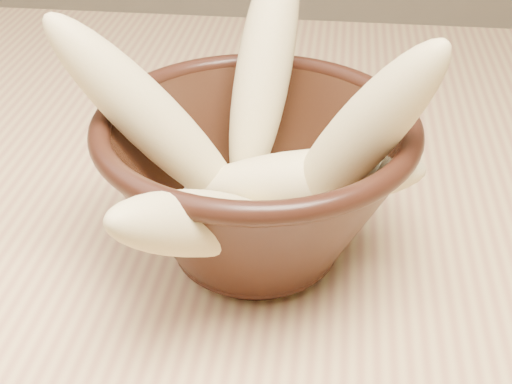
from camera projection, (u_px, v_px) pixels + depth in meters
table at (326, 246)px, 0.68m from camera, size 1.20×0.80×0.75m
bowl at (256, 180)px, 0.50m from camera, size 0.22×0.22×0.12m
milk_puddle at (256, 214)px, 0.52m from camera, size 0.13×0.13×0.02m
banana_upright at (264, 68)px, 0.53m from camera, size 0.07×0.14×0.18m
banana_left at (151, 119)px, 0.48m from camera, size 0.15×0.06×0.17m
banana_right at (359, 137)px, 0.45m from camera, size 0.13×0.09×0.17m
banana_across at (309, 179)px, 0.49m from camera, size 0.17×0.06×0.06m
banana_front at (202, 223)px, 0.43m from camera, size 0.12×0.16×0.12m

